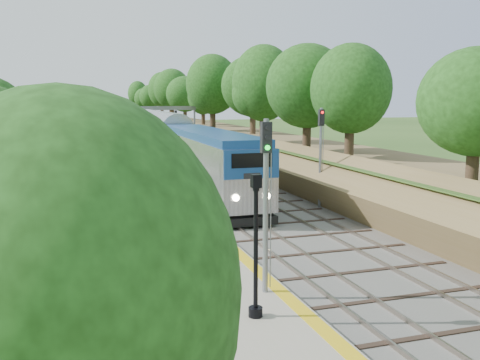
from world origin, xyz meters
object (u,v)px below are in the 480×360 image
object	(u,v)px
station_building	(4,140)
signal_farside	(321,147)
lamppost_far	(177,185)
train	(121,125)
lamppost_mid	(256,254)
signal_platform	(266,187)
signal_gantry	(164,117)

from	to	relation	value
station_building	signal_farside	size ratio (longest dim) A/B	1.32
lamppost_far	train	bearing A→B (deg)	86.96
train	lamppost_mid	world-z (taller)	train
station_building	lamppost_far	distance (m)	18.50
lamppost_far	station_building	bearing A→B (deg)	123.43
lamppost_mid	lamppost_far	distance (m)	13.16
lamppost_mid	signal_platform	xyz separation A→B (m)	(1.06, 1.97, 1.76)
signal_gantry	lamppost_far	size ratio (longest dim) A/B	1.73
station_building	signal_gantry	bearing A→B (deg)	56.62
lamppost_mid	lamppost_far	xyz separation A→B (m)	(0.12, 13.16, 0.13)
signal_gantry	train	xyz separation A→B (m)	(-2.47, 31.95, -2.44)
train	signal_platform	xyz separation A→B (m)	(-2.90, -83.52, 1.80)
lamppost_mid	signal_gantry	bearing A→B (deg)	83.15
station_building	train	distance (m)	58.67
station_building	train	world-z (taller)	station_building
station_building	signal_gantry	xyz separation A→B (m)	(16.47, 24.99, 0.73)
signal_gantry	lamppost_far	world-z (taller)	signal_gantry
lamppost_mid	lamppost_far	bearing A→B (deg)	89.48
lamppost_mid	signal_farside	size ratio (longest dim) A/B	0.70
train	lamppost_far	distance (m)	72.43
lamppost_mid	signal_farside	xyz separation A→B (m)	(10.16, 16.08, 1.68)
train	lamppost_far	size ratio (longest dim) A/B	30.78
station_building	train	bearing A→B (deg)	76.19
station_building	signal_platform	world-z (taller)	station_building
train	signal_farside	distance (m)	69.71
train	lamppost_mid	size ratio (longest dim) A/B	32.72
lamppost_far	signal_farside	xyz separation A→B (m)	(10.04, 2.92, 1.55)
lamppost_mid	signal_farside	distance (m)	19.09
signal_platform	signal_farside	bearing A→B (deg)	57.17
signal_gantry	station_building	bearing A→B (deg)	-123.38
signal_farside	signal_platform	bearing A→B (deg)	-122.83
signal_farside	station_building	bearing A→B (deg)	148.31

